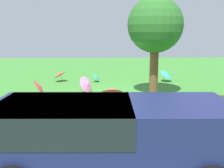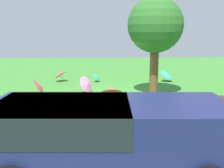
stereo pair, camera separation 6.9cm
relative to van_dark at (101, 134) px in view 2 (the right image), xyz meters
name	(u,v)px [view 2 (the right image)]	position (x,y,z in m)	size (l,w,h in m)	color
ground	(113,96)	(-0.58, -6.88, -0.91)	(40.00, 40.00, 0.00)	#387A2D
van_dark	(101,134)	(0.00, 0.00, 0.00)	(4.68, 2.31, 1.53)	#191E4C
shade_tree	(155,26)	(-2.48, -7.11, 2.27)	(2.52, 2.52, 4.49)	brown
parasol_pink_0	(87,84)	(0.67, -7.72, -0.50)	(0.92, 0.96, 0.83)	tan
parasol_yellow_0	(123,102)	(-0.84, -4.65, -0.62)	(0.68, 0.71, 0.59)	tan
parasol_red_1	(111,90)	(-0.42, -5.66, -0.37)	(0.93, 0.91, 0.83)	tan
parasol_purple_1	(49,111)	(1.69, -3.50, -0.58)	(0.84, 0.72, 0.66)	tan
parasol_red_2	(60,74)	(2.46, -10.83, -0.45)	(0.88, 0.90, 0.72)	tan
parasol_teal_0	(97,77)	(0.23, -10.62, -0.62)	(0.59, 0.65, 0.53)	tan
parasol_red_3	(40,87)	(2.76, -6.97, -0.48)	(0.93, 1.04, 0.87)	tan
parasol_teal_1	(167,74)	(-4.00, -10.47, -0.44)	(1.07, 1.08, 0.75)	tan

